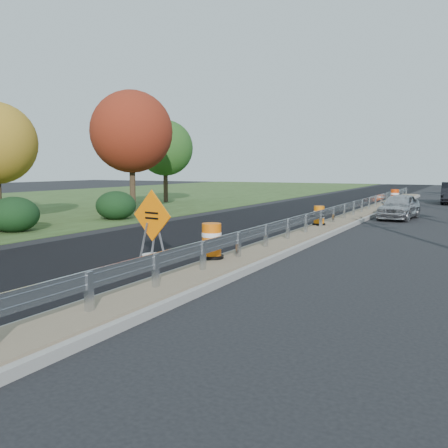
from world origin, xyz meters
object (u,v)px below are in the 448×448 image
at_px(caution_sign, 152,242).
at_px(barrel_median_far, 395,197).
at_px(car_silver, 399,206).
at_px(barrel_median_mid, 319,216).
at_px(barrel_median_near, 212,242).

xyz_separation_m(caution_sign, barrel_median_far, (3.11, 24.49, 0.17)).
bearing_deg(car_silver, barrel_median_far, 105.12).
xyz_separation_m(barrel_median_mid, car_silver, (2.40, 6.49, 0.05)).
xyz_separation_m(caution_sign, barrel_median_near, (2.01, -0.02, 0.17)).
height_order(barrel_median_near, barrel_median_far, barrel_median_far).
height_order(barrel_median_far, car_silver, car_silver).
distance_m(barrel_median_mid, car_silver, 6.92).
bearing_deg(caution_sign, car_silver, 83.78).
distance_m(caution_sign, car_silver, 16.38).
relative_size(barrel_median_near, barrel_median_far, 1.00).
bearing_deg(barrel_median_mid, car_silver, 69.66).
bearing_deg(car_silver, barrel_median_near, -94.65).
xyz_separation_m(barrel_median_near, car_silver, (2.67, 15.72, -0.02)).
distance_m(barrel_median_near, barrel_median_far, 24.54).
bearing_deg(barrel_median_far, barrel_median_near, -92.57).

